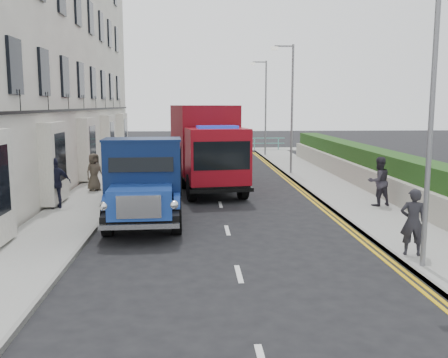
# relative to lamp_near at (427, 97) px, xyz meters

# --- Properties ---
(ground) EXTENTS (120.00, 120.00, 0.00)m
(ground) POSITION_rel_lamp_near_xyz_m (-4.18, 2.00, -4.00)
(ground) COLOR black
(ground) RESTS_ON ground
(pavement_west) EXTENTS (2.40, 38.00, 0.12)m
(pavement_west) POSITION_rel_lamp_near_xyz_m (-9.38, 11.00, -3.94)
(pavement_west) COLOR gray
(pavement_west) RESTS_ON ground
(pavement_east) EXTENTS (2.60, 38.00, 0.12)m
(pavement_east) POSITION_rel_lamp_near_xyz_m (1.12, 11.00, -3.94)
(pavement_east) COLOR gray
(pavement_east) RESTS_ON ground
(promenade) EXTENTS (30.00, 2.50, 0.12)m
(promenade) POSITION_rel_lamp_near_xyz_m (-4.18, 31.00, -3.94)
(promenade) COLOR gray
(promenade) RESTS_ON ground
(sea_plane) EXTENTS (120.00, 120.00, 0.00)m
(sea_plane) POSITION_rel_lamp_near_xyz_m (-4.18, 62.00, -4.00)
(sea_plane) COLOR #4D6269
(sea_plane) RESTS_ON ground
(terrace_west) EXTENTS (6.31, 30.20, 14.25)m
(terrace_west) POSITION_rel_lamp_near_xyz_m (-13.65, 15.00, 3.17)
(terrace_west) COLOR white
(terrace_west) RESTS_ON ground
(garden_east) EXTENTS (1.45, 28.00, 1.75)m
(garden_east) POSITION_rel_lamp_near_xyz_m (3.03, 11.00, -3.10)
(garden_east) COLOR #B2AD9E
(garden_east) RESTS_ON ground
(seafront_railing) EXTENTS (13.00, 0.08, 1.11)m
(seafront_railing) POSITION_rel_lamp_near_xyz_m (-4.18, 30.20, -3.42)
(seafront_railing) COLOR #59B2A5
(seafront_railing) RESTS_ON ground
(lamp_near) EXTENTS (1.23, 0.18, 7.00)m
(lamp_near) POSITION_rel_lamp_near_xyz_m (0.00, 0.00, 0.00)
(lamp_near) COLOR slate
(lamp_near) RESTS_ON ground
(lamp_mid) EXTENTS (1.23, 0.18, 7.00)m
(lamp_mid) POSITION_rel_lamp_near_xyz_m (0.00, 16.00, 0.00)
(lamp_mid) COLOR slate
(lamp_mid) RESTS_ON ground
(lamp_far) EXTENTS (1.23, 0.18, 7.00)m
(lamp_far) POSITION_rel_lamp_near_xyz_m (0.00, 26.00, 0.00)
(lamp_far) COLOR slate
(lamp_far) RESTS_ON ground
(bedford_lorry) EXTENTS (2.56, 5.96, 2.77)m
(bedford_lorry) POSITION_rel_lamp_near_xyz_m (-6.77, 4.58, -2.72)
(bedford_lorry) COLOR black
(bedford_lorry) RESTS_ON ground
(red_lorry) EXTENTS (3.45, 7.53, 3.80)m
(red_lorry) POSITION_rel_lamp_near_xyz_m (-4.66, 11.81, -1.97)
(red_lorry) COLOR black
(red_lorry) RESTS_ON ground
(parked_car_front) EXTENTS (2.22, 4.65, 1.53)m
(parked_car_front) POSITION_rel_lamp_near_xyz_m (-7.78, 8.82, -3.23)
(parked_car_front) COLOR black
(parked_car_front) RESTS_ON ground
(parked_car_mid) EXTENTS (1.81, 4.06, 1.29)m
(parked_car_mid) POSITION_rel_lamp_near_xyz_m (-6.78, 9.00, -3.35)
(parked_car_mid) COLOR #556CB6
(parked_car_mid) RESTS_ON ground
(parked_car_rear) EXTENTS (1.98, 4.47, 1.27)m
(parked_car_rear) POSITION_rel_lamp_near_xyz_m (-7.78, 20.00, -3.36)
(parked_car_rear) COLOR #AEAEB3
(parked_car_rear) RESTS_ON ground
(seafront_car_left) EXTENTS (3.91, 5.94, 1.52)m
(seafront_car_left) POSITION_rel_lamp_near_xyz_m (-5.37, 29.00, -3.24)
(seafront_car_left) COLOR black
(seafront_car_left) RESTS_ON ground
(seafront_car_right) EXTENTS (2.97, 4.22, 1.33)m
(seafront_car_right) POSITION_rel_lamp_near_xyz_m (-3.68, 22.23, -3.33)
(seafront_car_right) COLOR #ABAAAF
(seafront_car_right) RESTS_ON ground
(pedestrian_east_near) EXTENTS (0.70, 0.55, 1.68)m
(pedestrian_east_near) POSITION_rel_lamp_near_xyz_m (0.22, 0.84, -3.04)
(pedestrian_east_near) COLOR #232228
(pedestrian_east_near) RESTS_ON pavement_east
(pedestrian_east_far) EXTENTS (1.03, 0.89, 1.82)m
(pedestrian_east_far) POSITION_rel_lamp_near_xyz_m (1.62, 6.90, -2.97)
(pedestrian_east_far) COLOR #2C2831
(pedestrian_east_far) RESTS_ON pavement_east
(pedestrian_west_near) EXTENTS (1.16, 0.85, 1.83)m
(pedestrian_west_near) POSITION_rel_lamp_near_xyz_m (-10.18, 7.17, -2.96)
(pedestrian_west_near) COLOR black
(pedestrian_west_near) RESTS_ON pavement_west
(pedestrian_west_far) EXTENTS (0.93, 0.93, 1.63)m
(pedestrian_west_far) POSITION_rel_lamp_near_xyz_m (-9.53, 10.85, -3.06)
(pedestrian_west_far) COLOR #463D32
(pedestrian_west_far) RESTS_ON pavement_west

